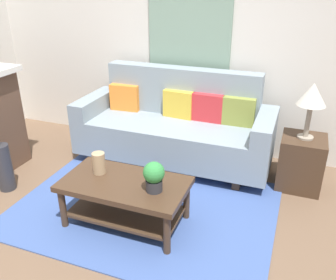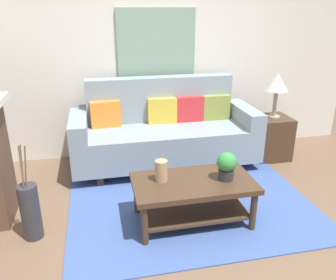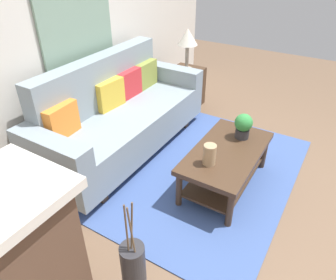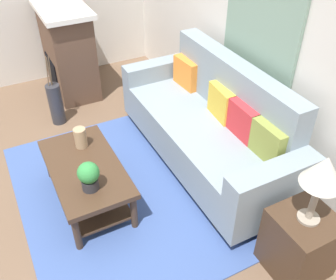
{
  "view_description": "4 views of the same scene",
  "coord_description": "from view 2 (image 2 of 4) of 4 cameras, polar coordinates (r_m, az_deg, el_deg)",
  "views": [
    {
      "loc": [
        1.23,
        -2.13,
        2.07
      ],
      "look_at": [
        0.04,
        1.03,
        0.51
      ],
      "focal_mm": 38.51,
      "sensor_mm": 36.0,
      "label": 1
    },
    {
      "loc": [
        -0.88,
        -2.41,
        1.9
      ],
      "look_at": [
        -0.14,
        1.0,
        0.54
      ],
      "focal_mm": 36.77,
      "sensor_mm": 36.0,
      "label": 2
    },
    {
      "loc": [
        -2.48,
        -0.55,
        2.14
      ],
      "look_at": [
        -0.27,
        0.78,
        0.48
      ],
      "focal_mm": 33.49,
      "sensor_mm": 36.0,
      "label": 3
    },
    {
      "loc": [
        2.48,
        -0.24,
        2.63
      ],
      "look_at": [
        0.14,
        0.96,
        0.61
      ],
      "focal_mm": 40.03,
      "sensor_mm": 36.0,
      "label": 4
    }
  ],
  "objects": [
    {
      "name": "potted_plant_tabletop",
      "position": [
        3.14,
        9.67,
        -4.13
      ],
      "size": [
        0.18,
        0.18,
        0.26
      ],
      "color": "#2D2D33",
      "rests_on": "coffee_table"
    },
    {
      "name": "framed_painting",
      "position": [
        4.52,
        -1.91,
        14.96
      ],
      "size": [
        1.0,
        0.03,
        0.97
      ],
      "primitive_type": "cube",
      "color": "gray"
    },
    {
      "name": "table_lamp",
      "position": [
        4.56,
        17.64,
        8.83
      ],
      "size": [
        0.28,
        0.28,
        0.57
      ],
      "color": "gray",
      "rests_on": "side_table"
    },
    {
      "name": "area_rug",
      "position": [
        3.58,
        3.93,
        -10.71
      ],
      "size": [
        2.44,
        1.78,
        0.01
      ],
      "primitive_type": "cube",
      "color": "#3D5693",
      "rests_on": "ground_plane"
    },
    {
      "name": "tabletop_vase",
      "position": [
        3.09,
        -1.11,
        -5.12
      ],
      "size": [
        0.11,
        0.11,
        0.2
      ],
      "primitive_type": "cylinder",
      "color": "tan",
      "rests_on": "coffee_table"
    },
    {
      "name": "throw_pillow_crimson",
      "position": [
        4.41,
        3.55,
        5.17
      ],
      "size": [
        0.36,
        0.13,
        0.32
      ],
      "primitive_type": "cube",
      "rotation": [
        0.0,
        0.0,
        -0.02
      ],
      "color": "red",
      "rests_on": "couch"
    },
    {
      "name": "floor_vase",
      "position": [
        3.24,
        -21.83,
        -11.01
      ],
      "size": [
        0.16,
        0.16,
        0.51
      ],
      "primitive_type": "cylinder",
      "color": "#2D2D33",
      "rests_on": "ground_plane"
    },
    {
      "name": "couch",
      "position": [
        4.29,
        -0.61,
        1.25
      ],
      "size": [
        2.25,
        0.84,
        1.08
      ],
      "color": "gray",
      "rests_on": "ground_plane"
    },
    {
      "name": "floor_vase_branch_a",
      "position": [
        3.04,
        -22.56,
        -4.02
      ],
      "size": [
        0.05,
        0.01,
        0.36
      ],
      "primitive_type": "cylinder",
      "rotation": [
        0.01,
        0.11,
        0.0
      ],
      "color": "brown",
      "rests_on": "floor_vase"
    },
    {
      "name": "side_table",
      "position": [
        4.76,
        16.7,
        0.42
      ],
      "size": [
        0.44,
        0.44,
        0.56
      ],
      "primitive_type": "cube",
      "color": "#422D1E",
      "rests_on": "ground_plane"
    },
    {
      "name": "floor_vase_branch_c",
      "position": [
        3.03,
        -23.17,
        -4.2
      ],
      "size": [
        0.02,
        0.05,
        0.36
      ],
      "primitive_type": "cylinder",
      "rotation": [
        -0.09,
        0.01,
        0.0
      ],
      "color": "brown",
      "rests_on": "floor_vase"
    },
    {
      "name": "wall_back",
      "position": [
        4.61,
        -1.23,
        14.41
      ],
      "size": [
        5.45,
        0.1,
        2.7
      ],
      "primitive_type": "cube",
      "color": "silver",
      "rests_on": "ground_plane"
    },
    {
      "name": "ground_plane",
      "position": [
        3.19,
        6.49,
        -15.42
      ],
      "size": [
        9.45,
        9.45,
        0.0
      ],
      "primitive_type": "plane",
      "color": "brown"
    },
    {
      "name": "throw_pillow_mustard",
      "position": [
        4.33,
        -0.96,
        4.91
      ],
      "size": [
        0.37,
        0.15,
        0.32
      ],
      "primitive_type": "cube",
      "rotation": [
        0.0,
        0.0,
        -0.09
      ],
      "color": "gold",
      "rests_on": "couch"
    },
    {
      "name": "coffee_table",
      "position": [
        3.2,
        4.17,
        -8.55
      ],
      "size": [
        1.1,
        0.6,
        0.43
      ],
      "color": "#422D1E",
      "rests_on": "ground_plane"
    },
    {
      "name": "throw_pillow_olive",
      "position": [
        4.52,
        7.87,
        5.4
      ],
      "size": [
        0.36,
        0.12,
        0.32
      ],
      "primitive_type": "cube",
      "rotation": [
        0.0,
        0.0,
        0.01
      ],
      "color": "olive",
      "rests_on": "couch"
    },
    {
      "name": "throw_pillow_orange",
      "position": [
        4.26,
        -10.33,
        4.26
      ],
      "size": [
        0.37,
        0.15,
        0.32
      ],
      "primitive_type": "cube",
      "rotation": [
        0.0,
        0.0,
        0.07
      ],
      "color": "orange",
      "rests_on": "couch"
    },
    {
      "name": "floor_vase_branch_b",
      "position": [
        3.06,
        -23.07,
        -3.92
      ],
      "size": [
        0.03,
        0.03,
        0.36
      ],
      "primitive_type": "cylinder",
      "rotation": [
        -0.05,
        0.06,
        0.0
      ],
      "color": "brown",
      "rests_on": "floor_vase"
    }
  ]
}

